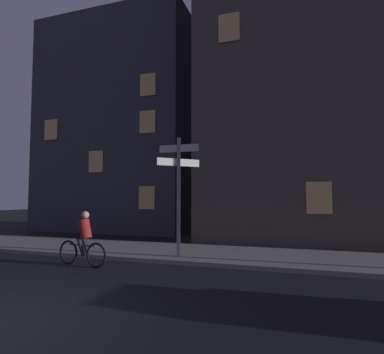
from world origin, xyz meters
TOP-DOWN VIEW (x-y plane):
  - sidewalk_kerb at (0.00, 6.89)m, footprint 40.00×3.41m
  - signpost at (1.03, 5.87)m, footprint 1.35×1.08m
  - cyclist at (-1.32, 4.20)m, footprint 1.81×0.38m
  - building_left_block at (-5.99, 14.44)m, footprint 9.49×6.18m
  - building_right_block at (7.11, 12.87)m, footprint 13.42×7.70m

SIDE VIEW (x-z plane):
  - sidewalk_kerb at x=0.00m, z-range 0.00..0.14m
  - cyclist at x=-1.32m, z-range -0.06..1.55m
  - signpost at x=1.03m, z-range 0.50..4.32m
  - building_left_block at x=-5.99m, z-range 0.00..13.06m
  - building_right_block at x=7.11m, z-range 0.00..17.28m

